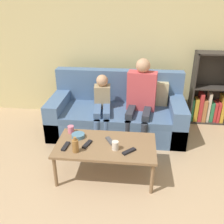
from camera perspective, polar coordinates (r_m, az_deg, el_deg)
The scene contains 14 objects.
wall_back at distance 4.21m, azimuth 3.12°, elevation 16.08°, with size 12.00×0.06×2.60m.
couch at distance 3.88m, azimuth 1.27°, elevation -0.42°, with size 2.01×0.91×0.90m.
bookshelf at distance 4.44m, azimuth 21.14°, elevation 3.12°, with size 0.59×0.28×1.18m.
coffee_table at distance 2.91m, azimuth -1.43°, elevation -7.98°, with size 1.15×0.63×0.42m.
person_adult at distance 3.64m, azimuth 6.65°, elevation 4.09°, with size 0.44×0.67×1.17m.
person_child at distance 3.68m, azimuth -2.26°, elevation 1.98°, with size 0.30×0.65×0.91m.
cup_near at distance 2.78m, azimuth 0.74°, elevation -7.66°, with size 0.08×0.08×0.10m.
cup_far at distance 3.14m, azimuth -9.38°, elevation -3.93°, with size 0.08×0.08×0.09m.
tv_remote_0 at distance 2.93m, azimuth -0.47°, elevation -6.60°, with size 0.13×0.17×0.02m.
tv_remote_1 at distance 2.76m, azimuth 3.92°, elevation -8.94°, with size 0.16×0.15×0.02m.
tv_remote_2 at distance 2.88m, azimuth -5.70°, elevation -7.32°, with size 0.10×0.18×0.02m.
tv_remote_3 at distance 2.88m, azimuth -10.56°, elevation -7.70°, with size 0.07×0.17×0.02m.
snack_bowl at distance 3.04m, azimuth -7.74°, elevation -5.38°, with size 0.16×0.16×0.05m.
bottle at distance 2.75m, azimuth -8.38°, elevation -7.61°, with size 0.07×0.07×0.18m.
Camera 1 is at (0.22, -1.18, 1.98)m, focal length 40.00 mm.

